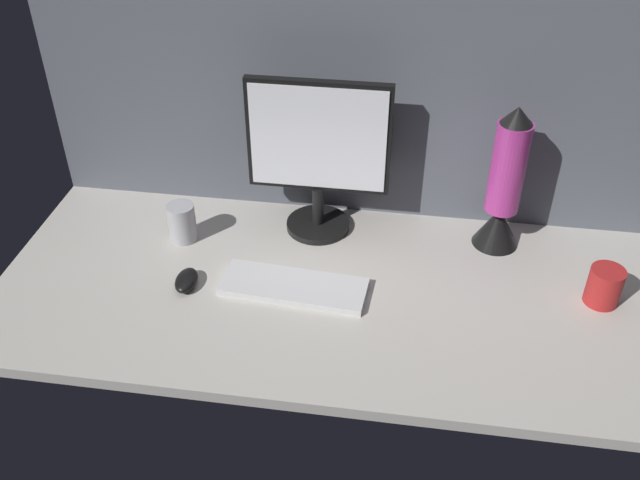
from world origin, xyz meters
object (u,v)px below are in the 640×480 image
lava_lamp (504,190)px  mouse (186,280)px  mug_red_plastic (604,286)px  mug_steel (182,222)px  monitor (318,152)px  keyboard (294,287)px

lava_lamp → mouse: bearing=-158.9°
mouse → lava_lamp: bearing=18.4°
mug_red_plastic → mouse: bearing=-174.9°
mouse → mug_red_plastic: bearing=2.4°
mouse → mug_steel: (-6.83, 19.61, 3.81)cm
monitor → mug_steel: 42.42cm
keyboard → monitor: bearing=90.2°
keyboard → mug_steel: (-34.24, 17.20, 4.51)cm
keyboard → lava_lamp: 61.00cm
monitor → mouse: (-29.44, -31.22, -22.50)cm
lava_lamp → mug_red_plastic: bearing=-40.4°
monitor → mug_red_plastic: 79.94cm
keyboard → mouse: (-27.41, -2.40, 0.70)cm
keyboard → mug_red_plastic: 76.87cm
keyboard → lava_lamp: (51.67, 28.04, 16.29)cm
mouse → lava_lamp: (79.08, 30.44, 15.59)cm
mouse → lava_lamp: lava_lamp is taller
mug_red_plastic → lava_lamp: (-24.79, 21.13, 12.34)cm
keyboard → mug_steel: 38.59cm
mug_steel → lava_lamp: bearing=7.2°
mug_steel → lava_lamp: size_ratio=0.27×
mug_red_plastic → mug_steel: size_ratio=0.90×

